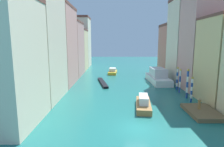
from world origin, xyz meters
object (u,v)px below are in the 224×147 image
(person_on_dock, at_px, (199,104))
(vaporetto_white, at_px, (158,77))
(mooring_pole_2, at_px, (180,81))
(motorboat_0, at_px, (113,71))
(motorboat_1, at_px, (144,103))
(mooring_pole_0, at_px, (192,89))
(gondola_black, at_px, (103,83))
(waterfront_dock, at_px, (202,112))
(mooring_pole_1, at_px, (188,83))
(mooring_pole_3, at_px, (177,78))

(person_on_dock, distance_m, vaporetto_white, 19.40)
(mooring_pole_2, bearing_deg, motorboat_0, 119.93)
(vaporetto_white, xyz_separation_m, motorboat_1, (-6.24, -17.58, -0.62))
(mooring_pole_0, bearing_deg, mooring_pole_2, 88.26)
(mooring_pole_0, xyz_separation_m, vaporetto_white, (-1.63, 15.00, -0.78))
(person_on_dock, xyz_separation_m, gondola_black, (-13.75, 17.95, -0.96))
(waterfront_dock, xyz_separation_m, mooring_pole_1, (0.72, 7.19, 2.27))
(motorboat_0, distance_m, motorboat_1, 30.04)
(gondola_black, xyz_separation_m, motorboat_1, (6.63, -16.15, 0.44))
(vaporetto_white, relative_size, gondola_black, 1.11)
(mooring_pole_1, height_order, mooring_pole_3, mooring_pole_1)
(waterfront_dock, xyz_separation_m, mooring_pole_3, (0.92, 12.73, 2.08))
(gondola_black, bearing_deg, mooring_pole_3, -21.14)
(waterfront_dock, bearing_deg, mooring_pole_3, 85.85)
(mooring_pole_2, height_order, motorboat_1, mooring_pole_2)
(person_on_dock, height_order, motorboat_1, person_on_dock)
(motorboat_0, bearing_deg, waterfront_dock, -70.05)
(waterfront_dock, relative_size, motorboat_0, 0.91)
(mooring_pole_3, xyz_separation_m, motorboat_0, (-12.57, 19.34, -1.68))
(person_on_dock, height_order, vaporetto_white, vaporetto_white)
(mooring_pole_0, relative_size, mooring_pole_3, 0.89)
(mooring_pole_0, relative_size, gondola_black, 0.40)
(person_on_dock, distance_m, mooring_pole_1, 6.84)
(mooring_pole_1, xyz_separation_m, gondola_black, (-14.69, 11.30, -2.30))
(waterfront_dock, distance_m, vaporetto_white, 19.98)
(mooring_pole_3, relative_size, motorboat_0, 0.71)
(waterfront_dock, relative_size, mooring_pole_3, 1.29)
(waterfront_dock, height_order, gondola_black, waterfront_dock)
(person_on_dock, bearing_deg, mooring_pole_2, 84.75)
(waterfront_dock, bearing_deg, mooring_pole_1, 84.27)
(waterfront_dock, height_order, mooring_pole_2, mooring_pole_2)
(waterfront_dock, height_order, mooring_pole_1, mooring_pole_1)
(mooring_pole_3, height_order, motorboat_1, mooring_pole_3)
(mooring_pole_0, distance_m, gondola_black, 19.94)
(gondola_black, bearing_deg, mooring_pole_0, -43.09)
(mooring_pole_2, distance_m, gondola_black, 16.78)
(mooring_pole_1, distance_m, gondola_black, 18.68)
(mooring_pole_2, bearing_deg, waterfront_dock, -93.81)
(mooring_pole_1, distance_m, mooring_pole_2, 3.44)
(person_on_dock, xyz_separation_m, mooring_pole_0, (0.75, 4.38, 0.88))
(mooring_pole_2, bearing_deg, person_on_dock, -95.25)
(vaporetto_white, xyz_separation_m, motorboat_0, (-10.55, 12.15, -0.64))
(waterfront_dock, relative_size, mooring_pole_0, 1.45)
(vaporetto_white, distance_m, gondola_black, 12.99)
(motorboat_1, bearing_deg, person_on_dock, -14.21)
(waterfront_dock, height_order, mooring_pole_3, mooring_pole_3)
(mooring_pole_0, height_order, mooring_pole_3, mooring_pole_3)
(waterfront_dock, bearing_deg, mooring_pole_2, 86.19)
(motorboat_0, bearing_deg, gondola_black, -99.70)
(person_on_dock, distance_m, motorboat_0, 33.55)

